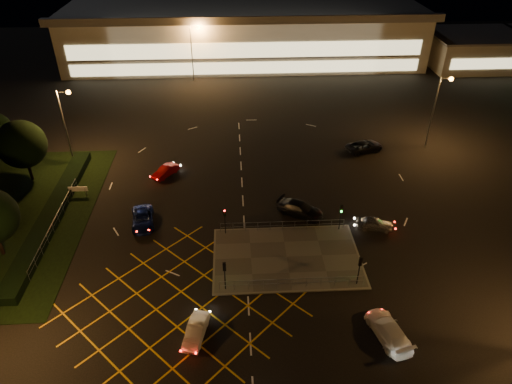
{
  "coord_description": "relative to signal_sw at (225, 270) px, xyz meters",
  "views": [
    {
      "loc": [
        -2.84,
        -35.43,
        30.3
      ],
      "look_at": [
        -0.54,
        6.75,
        2.0
      ],
      "focal_mm": 32.0,
      "sensor_mm": 36.0,
      "label": 1
    }
  ],
  "objects": [
    {
      "name": "ground",
      "position": [
        4.0,
        5.99,
        -2.37
      ],
      "size": [
        180.0,
        180.0,
        0.0
      ],
      "primitive_type": "plane",
      "color": "black",
      "rests_on": "ground"
    },
    {
      "name": "pedestrian_island",
      "position": [
        6.0,
        3.99,
        -2.31
      ],
      "size": [
        14.0,
        9.0,
        0.12
      ],
      "primitive_type": "cube",
      "color": "#4C4944",
      "rests_on": "ground"
    },
    {
      "name": "grass_verge",
      "position": [
        -24.0,
        11.99,
        -2.33
      ],
      "size": [
        18.0,
        30.0,
        0.08
      ],
      "primitive_type": "cube",
      "color": "black",
      "rests_on": "ground"
    },
    {
      "name": "hedge",
      "position": [
        -19.0,
        11.99,
        -1.87
      ],
      "size": [
        2.0,
        26.0,
        1.0
      ],
      "primitive_type": "cube",
      "color": "black",
      "rests_on": "ground"
    },
    {
      "name": "supermarket",
      "position": [
        4.0,
        67.95,
        2.95
      ],
      "size": [
        72.0,
        26.5,
        10.5
      ],
      "color": "beige",
      "rests_on": "ground"
    },
    {
      "name": "retail_unit_a",
      "position": [
        50.0,
        59.97,
        0.85
      ],
      "size": [
        18.8,
        14.8,
        6.35
      ],
      "color": "beige",
      "rests_on": "ground"
    },
    {
      "name": "streetlight_nw",
      "position": [
        -19.56,
        23.99,
        4.2
      ],
      "size": [
        1.78,
        0.56,
        10.03
      ],
      "color": "slate",
      "rests_on": "ground"
    },
    {
      "name": "streetlight_ne",
      "position": [
        28.44,
        25.99,
        4.2
      ],
      "size": [
        1.78,
        0.56,
        10.03
      ],
      "color": "slate",
      "rests_on": "ground"
    },
    {
      "name": "streetlight_far_left",
      "position": [
        -5.56,
        53.99,
        4.2
      ],
      "size": [
        1.78,
        0.56,
        10.03
      ],
      "color": "slate",
      "rests_on": "ground"
    },
    {
      "name": "streetlight_far_right",
      "position": [
        34.44,
        55.99,
        4.2
      ],
      "size": [
        1.78,
        0.56,
        10.03
      ],
      "color": "slate",
      "rests_on": "ground"
    },
    {
      "name": "signal_sw",
      "position": [
        0.0,
        0.0,
        0.0
      ],
      "size": [
        0.28,
        0.3,
        3.15
      ],
      "rotation": [
        0.0,
        0.0,
        3.14
      ],
      "color": "black",
      "rests_on": "pedestrian_island"
    },
    {
      "name": "signal_se",
      "position": [
        12.0,
        0.0,
        0.0
      ],
      "size": [
        0.28,
        0.3,
        3.15
      ],
      "rotation": [
        0.0,
        0.0,
        3.14
      ],
      "color": "black",
      "rests_on": "pedestrian_island"
    },
    {
      "name": "signal_nw",
      "position": [
        0.0,
        7.99,
        0.0
      ],
      "size": [
        0.28,
        0.3,
        3.15
      ],
      "color": "black",
      "rests_on": "pedestrian_island"
    },
    {
      "name": "signal_ne",
      "position": [
        12.0,
        7.99,
        0.0
      ],
      "size": [
        0.28,
        0.3,
        3.15
      ],
      "color": "black",
      "rests_on": "pedestrian_island"
    },
    {
      "name": "tree_c",
      "position": [
        -24.0,
        19.99,
        2.59
      ],
      "size": [
        5.76,
        5.76,
        7.84
      ],
      "color": "black",
      "rests_on": "ground"
    },
    {
      "name": "car_queue_white",
      "position": [
        -2.35,
        -4.99,
        -1.73
      ],
      "size": [
        2.18,
        4.08,
        1.28
      ],
      "primitive_type": "imported",
      "rotation": [
        0.0,
        0.0,
        6.06
      ],
      "color": "white",
      "rests_on": "ground"
    },
    {
      "name": "car_left_blue",
      "position": [
        -8.88,
        10.19,
        -1.69
      ],
      "size": [
        2.99,
        5.19,
        1.36
      ],
      "primitive_type": "imported",
      "rotation": [
        0.0,
        0.0,
        0.16
      ],
      "color": "#0C174D",
      "rests_on": "ground"
    },
    {
      "name": "car_far_dkgrey",
      "position": [
        8.26,
        10.99,
        -1.61
      ],
      "size": [
        5.59,
        4.56,
        1.52
      ],
      "primitive_type": "imported",
      "rotation": [
        0.0,
        0.0,
        1.02
      ],
      "color": "black",
      "rests_on": "ground"
    },
    {
      "name": "car_right_silver",
      "position": [
        15.8,
        8.06,
        -1.72
      ],
      "size": [
        4.05,
        2.33,
        1.3
      ],
      "primitive_type": "imported",
      "rotation": [
        0.0,
        0.0,
        1.35
      ],
      "color": "#A4A6AC",
      "rests_on": "ground"
    },
    {
      "name": "car_circ_red",
      "position": [
        -7.52,
        20.11,
        -1.74
      ],
      "size": [
        3.36,
        3.83,
        1.25
      ],
      "primitive_type": "imported",
      "rotation": [
        0.0,
        0.0,
        5.63
      ],
      "color": "#9E0B12",
      "rests_on": "ground"
    },
    {
      "name": "car_east_grey",
      "position": [
        19.05,
        25.1,
        -1.64
      ],
      "size": [
        5.71,
        3.96,
        1.45
      ],
      "primitive_type": "imported",
      "rotation": [
        0.0,
        0.0,
        1.9
      ],
      "color": "black",
      "rests_on": "ground"
    },
    {
      "name": "car_approach_white",
      "position": [
        13.11,
        -5.89,
        -1.63
      ],
      "size": [
        3.23,
        5.43,
        1.48
      ],
      "primitive_type": "imported",
      "rotation": [
        0.0,
        0.0,
        3.39
      ],
      "color": "silver",
      "rests_on": "ground"
    }
  ]
}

